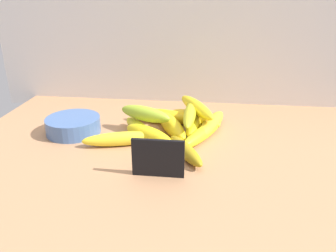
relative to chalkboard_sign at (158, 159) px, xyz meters
The scene contains 17 objects.
counter_top 12.99cm from the chalkboard_sign, 78.41° to the left, with size 110.00×76.00×3.00cm, color #AC7B55.
back_wall 57.94cm from the chalkboard_sign, 87.31° to the left, with size 130.00×2.00×70.00cm, color silver.
chalkboard_sign is the anchor object (origin of this frame).
fruit_bowl 32.72cm from the chalkboard_sign, 143.43° to the left, with size 14.54×14.54×4.37cm, color #4466A1.
banana_0 16.70cm from the chalkboard_sign, 107.09° to the left, with size 15.36×4.23×4.23cm, color yellow.
banana_1 25.70cm from the chalkboard_sign, 76.08° to the left, with size 16.84×3.70×3.70cm, color yellow.
banana_2 27.45cm from the chalkboard_sign, 66.53° to the left, with size 19.82×3.94×3.94cm, color gold.
banana_3 17.62cm from the chalkboard_sign, 129.97° to the left, with size 19.71×3.56×3.56cm, color yellow.
banana_4 29.49cm from the chalkboard_sign, 96.01° to the left, with size 19.72×4.18×4.18cm, color yellow.
banana_5 22.85cm from the chalkboard_sign, 89.64° to the left, with size 19.17×4.34×4.34cm, color yellow.
banana_6 29.96cm from the chalkboard_sign, 77.82° to the left, with size 17.12×3.85×3.85cm, color yellow.
banana_7 21.25cm from the chalkboard_sign, 65.44° to the left, with size 20.39×3.48×3.48cm, color yellow.
banana_8 10.57cm from the chalkboard_sign, 61.03° to the left, with size 15.91×3.42×3.42cm, color #AA8D17.
banana_9 22.11cm from the chalkboard_sign, 111.72° to the left, with size 16.02×3.46×3.46cm, color yellow.
banana_10 24.27cm from the chalkboard_sign, 77.80° to the left, with size 19.11×3.25×3.25cm, color gold.
banana_11 29.17cm from the chalkboard_sign, 76.81° to the left, with size 19.35×3.65×3.65cm, color yellow.
banana_12 23.00cm from the chalkboard_sign, 107.23° to the left, with size 15.43×4.04×4.04cm, color #9FBD2E.
Camera 1 is at (7.18, -72.69, 40.44)cm, focal length 36.02 mm.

